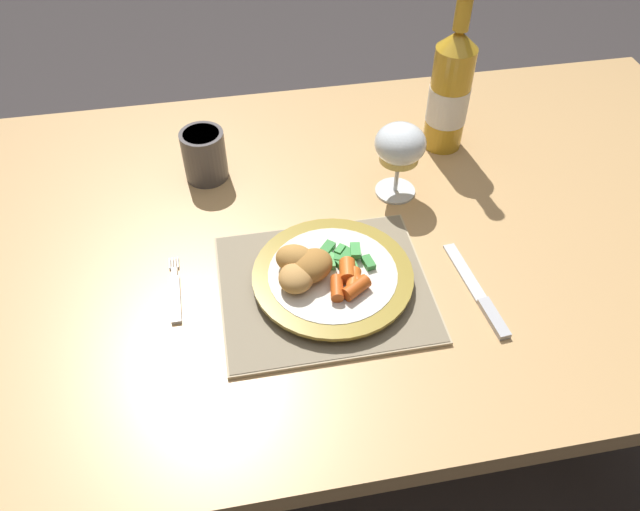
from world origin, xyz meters
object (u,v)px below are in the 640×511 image
dining_table (310,266)px  drinking_cup (204,154)px  dinner_plate (333,277)px  fork (175,294)px  table_knife (480,297)px  wine_glass (400,147)px  bottle (450,91)px

dining_table → drinking_cup: (-0.15, 0.17, 0.13)m
dining_table → dinner_plate: size_ratio=6.83×
dinner_plate → fork: (-0.23, 0.02, -0.01)m
drinking_cup → fork: bearing=-103.0°
fork → table_knife: bearing=-11.2°
fork → table_knife: (0.43, -0.09, 0.00)m
fork → drinking_cup: bearing=77.0°
wine_glass → bottle: 0.17m
wine_glass → bottle: bottle is taller
table_knife → bottle: (0.06, 0.37, 0.11)m
dinner_plate → wine_glass: (0.15, 0.19, 0.07)m
table_knife → drinking_cup: bearing=136.3°
dining_table → fork: 0.25m
dinner_plate → bottle: 0.41m
dinner_plate → drinking_cup: drinking_cup is taller
dining_table → bottle: bearing=33.7°
dinner_plate → drinking_cup: 0.33m
dinner_plate → fork: dinner_plate is taller
wine_glass → drinking_cup: size_ratio=1.48×
fork → drinking_cup: drinking_cup is taller
fork → wine_glass: wine_glass is taller
fork → wine_glass: bearing=24.0°
dining_table → bottle: (0.28, 0.19, 0.19)m
drinking_cup → dinner_plate: bearing=-60.2°
dining_table → table_knife: (0.22, -0.18, 0.09)m
fork → bottle: size_ratio=0.41×
dinner_plate → drinking_cup: size_ratio=2.63×
dining_table → wine_glass: (0.16, 0.07, 0.17)m
wine_glass → fork: bearing=-156.0°
wine_glass → drinking_cup: bearing=162.0°
bottle → fork: bearing=-150.1°
dinner_plate → table_knife: dinner_plate is taller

